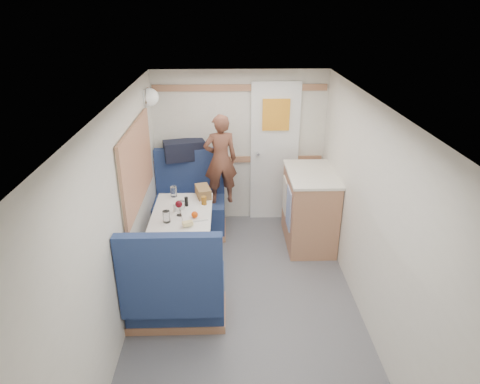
{
  "coord_description": "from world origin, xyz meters",
  "views": [
    {
      "loc": [
        -0.16,
        -3.06,
        2.76
      ],
      "look_at": [
        -0.04,
        0.9,
        0.98
      ],
      "focal_mm": 32.0,
      "sensor_mm": 36.0,
      "label": 1
    }
  ],
  "objects_px": {
    "bench_near": "(176,295)",
    "tumbler_mid": "(174,192)",
    "wine_glass": "(179,205)",
    "cheese_block": "(188,223)",
    "dinette_table": "(183,224)",
    "orange_fruit": "(195,215)",
    "dome_light": "(150,97)",
    "beer_glass": "(204,201)",
    "salt_grinder": "(175,208)",
    "pepper_grinder": "(186,202)",
    "galley_counter": "(309,208)",
    "person": "(220,160)",
    "bread_loaf": "(203,192)",
    "tumbler_left": "(166,217)",
    "duffel_bag": "(184,150)",
    "tumbler_right": "(182,206)",
    "tray": "(194,214)",
    "bench_far": "(190,210)"
  },
  "relations": [
    {
      "from": "bench_near",
      "to": "tumbler_mid",
      "type": "bearing_deg",
      "value": 95.9
    },
    {
      "from": "wine_glass",
      "to": "cheese_block",
      "type": "bearing_deg",
      "value": -66.4
    },
    {
      "from": "dinette_table",
      "to": "orange_fruit",
      "type": "relative_size",
      "value": 13.44
    },
    {
      "from": "dome_light",
      "to": "beer_glass",
      "type": "relative_size",
      "value": 2.16
    },
    {
      "from": "wine_glass",
      "to": "tumbler_mid",
      "type": "bearing_deg",
      "value": 103.03
    },
    {
      "from": "salt_grinder",
      "to": "pepper_grinder",
      "type": "bearing_deg",
      "value": 51.19
    },
    {
      "from": "beer_glass",
      "to": "bench_near",
      "type": "bearing_deg",
      "value": -102.46
    },
    {
      "from": "galley_counter",
      "to": "salt_grinder",
      "type": "height_order",
      "value": "galley_counter"
    },
    {
      "from": "dome_light",
      "to": "person",
      "type": "distance_m",
      "value": 1.09
    },
    {
      "from": "bread_loaf",
      "to": "tumbler_left",
      "type": "bearing_deg",
      "value": -118.79
    },
    {
      "from": "bread_loaf",
      "to": "tumbler_mid",
      "type": "bearing_deg",
      "value": 179.82
    },
    {
      "from": "bench_near",
      "to": "duffel_bag",
      "type": "distance_m",
      "value": 2.11
    },
    {
      "from": "galley_counter",
      "to": "tumbler_mid",
      "type": "distance_m",
      "value": 1.64
    },
    {
      "from": "galley_counter",
      "to": "orange_fruit",
      "type": "height_order",
      "value": "galley_counter"
    },
    {
      "from": "cheese_block",
      "to": "beer_glass",
      "type": "xyz_separation_m",
      "value": [
        0.14,
        0.5,
        0.01
      ]
    },
    {
      "from": "dome_light",
      "to": "duffel_bag",
      "type": "xyz_separation_m",
      "value": [
        0.33,
        0.27,
        -0.73
      ]
    },
    {
      "from": "dome_light",
      "to": "bread_loaf",
      "type": "relative_size",
      "value": 0.75
    },
    {
      "from": "tumbler_right",
      "to": "tumbler_mid",
      "type": "bearing_deg",
      "value": 109.51
    },
    {
      "from": "tray",
      "to": "orange_fruit",
      "type": "distance_m",
      "value": 0.12
    },
    {
      "from": "orange_fruit",
      "to": "salt_grinder",
      "type": "xyz_separation_m",
      "value": [
        -0.22,
        0.17,
        -0.01
      ]
    },
    {
      "from": "beer_glass",
      "to": "salt_grinder",
      "type": "height_order",
      "value": "salt_grinder"
    },
    {
      "from": "tumbler_right",
      "to": "galley_counter",
      "type": "bearing_deg",
      "value": 19.76
    },
    {
      "from": "bench_far",
      "to": "dome_light",
      "type": "distance_m",
      "value": 1.5
    },
    {
      "from": "bench_near",
      "to": "tray",
      "type": "relative_size",
      "value": 3.18
    },
    {
      "from": "bench_near",
      "to": "tumbler_mid",
      "type": "distance_m",
      "value": 1.33
    },
    {
      "from": "duffel_bag",
      "to": "orange_fruit",
      "type": "distance_m",
      "value": 1.35
    },
    {
      "from": "tumbler_right",
      "to": "pepper_grinder",
      "type": "distance_m",
      "value": 0.11
    },
    {
      "from": "duffel_bag",
      "to": "cheese_block",
      "type": "height_order",
      "value": "duffel_bag"
    },
    {
      "from": "person",
      "to": "bench_near",
      "type": "bearing_deg",
      "value": 65.92
    },
    {
      "from": "bench_near",
      "to": "bread_loaf",
      "type": "relative_size",
      "value": 3.94
    },
    {
      "from": "tumbler_left",
      "to": "tumbler_mid",
      "type": "height_order",
      "value": "tumbler_left"
    },
    {
      "from": "wine_glass",
      "to": "beer_glass",
      "type": "distance_m",
      "value": 0.36
    },
    {
      "from": "tumbler_right",
      "to": "bench_near",
      "type": "bearing_deg",
      "value": -89.82
    },
    {
      "from": "tumbler_mid",
      "to": "bench_far",
      "type": "bearing_deg",
      "value": 75.34
    },
    {
      "from": "galley_counter",
      "to": "person",
      "type": "distance_m",
      "value": 1.22
    },
    {
      "from": "wine_glass",
      "to": "tumbler_right",
      "type": "bearing_deg",
      "value": 82.73
    },
    {
      "from": "cheese_block",
      "to": "beer_glass",
      "type": "height_order",
      "value": "beer_glass"
    },
    {
      "from": "dome_light",
      "to": "pepper_grinder",
      "type": "bearing_deg",
      "value": -59.64
    },
    {
      "from": "pepper_grinder",
      "to": "person",
      "type": "bearing_deg",
      "value": 61.57
    },
    {
      "from": "bench_far",
      "to": "cheese_block",
      "type": "bearing_deg",
      "value": -85.82
    },
    {
      "from": "person",
      "to": "tumbler_mid",
      "type": "relative_size",
      "value": 9.38
    },
    {
      "from": "tumbler_left",
      "to": "bread_loaf",
      "type": "xyz_separation_m",
      "value": [
        0.34,
        0.61,
        -0.01
      ]
    },
    {
      "from": "tumbler_mid",
      "to": "pepper_grinder",
      "type": "distance_m",
      "value": 0.3
    },
    {
      "from": "tumbler_mid",
      "to": "pepper_grinder",
      "type": "bearing_deg",
      "value": -56.97
    },
    {
      "from": "dome_light",
      "to": "tray",
      "type": "distance_m",
      "value": 1.48
    },
    {
      "from": "bench_near",
      "to": "person",
      "type": "bearing_deg",
      "value": 76.38
    },
    {
      "from": "bread_loaf",
      "to": "tumbler_right",
      "type": "bearing_deg",
      "value": -120.58
    },
    {
      "from": "bench_near",
      "to": "dinette_table",
      "type": "bearing_deg",
      "value": 90.0
    },
    {
      "from": "orange_fruit",
      "to": "tumbler_left",
      "type": "distance_m",
      "value": 0.28
    },
    {
      "from": "tumbler_mid",
      "to": "salt_grinder",
      "type": "bearing_deg",
      "value": -81.85
    }
  ]
}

